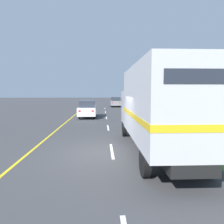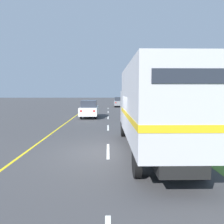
{
  "view_description": "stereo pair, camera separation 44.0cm",
  "coord_description": "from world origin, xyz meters",
  "px_view_note": "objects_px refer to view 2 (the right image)",
  "views": [
    {
      "loc": [
        -0.43,
        -9.55,
        2.68
      ],
      "look_at": [
        0.3,
        6.84,
        1.2
      ],
      "focal_mm": 35.0,
      "sensor_mm": 36.0,
      "label": 1
    },
    {
      "loc": [
        0.01,
        -9.56,
        2.68
      ],
      "look_at": [
        0.3,
        6.84,
        1.2
      ],
      "focal_mm": 35.0,
      "sensor_mm": 36.0,
      "label": 2
    }
  ],
  "objects_px": {
    "horse_trailer_truck": "(153,107)",
    "lead_car_white": "(89,109)",
    "lead_car_grey_ahead": "(119,102)",
    "roadside_tree_mid": "(197,83)",
    "highway_sign": "(203,107)"
  },
  "relations": [
    {
      "from": "horse_trailer_truck",
      "to": "lead_car_white",
      "type": "bearing_deg",
      "value": 105.7
    },
    {
      "from": "lead_car_grey_ahead",
      "to": "roadside_tree_mid",
      "type": "height_order",
      "value": "roadside_tree_mid"
    },
    {
      "from": "horse_trailer_truck",
      "to": "highway_sign",
      "type": "bearing_deg",
      "value": 46.47
    },
    {
      "from": "highway_sign",
      "to": "roadside_tree_mid",
      "type": "bearing_deg",
      "value": 69.55
    },
    {
      "from": "lead_car_white",
      "to": "roadside_tree_mid",
      "type": "bearing_deg",
      "value": 8.15
    },
    {
      "from": "roadside_tree_mid",
      "to": "horse_trailer_truck",
      "type": "bearing_deg",
      "value": -117.87
    },
    {
      "from": "lead_car_white",
      "to": "lead_car_grey_ahead",
      "type": "relative_size",
      "value": 1.04
    },
    {
      "from": "lead_car_white",
      "to": "lead_car_grey_ahead",
      "type": "bearing_deg",
      "value": 76.94
    },
    {
      "from": "highway_sign",
      "to": "horse_trailer_truck",
      "type": "bearing_deg",
      "value": -133.53
    },
    {
      "from": "lead_car_grey_ahead",
      "to": "highway_sign",
      "type": "xyz_separation_m",
      "value": [
        3.97,
        -26.87,
        0.88
      ]
    },
    {
      "from": "lead_car_white",
      "to": "highway_sign",
      "type": "height_order",
      "value": "highway_sign"
    },
    {
      "from": "horse_trailer_truck",
      "to": "highway_sign",
      "type": "xyz_separation_m",
      "value": [
        4.03,
        4.24,
        -0.26
      ]
    },
    {
      "from": "horse_trailer_truck",
      "to": "lead_car_grey_ahead",
      "type": "bearing_deg",
      "value": 89.89
    },
    {
      "from": "lead_car_white",
      "to": "roadside_tree_mid",
      "type": "xyz_separation_m",
      "value": [
        12.22,
        1.75,
        2.8
      ]
    },
    {
      "from": "highway_sign",
      "to": "lead_car_grey_ahead",
      "type": "bearing_deg",
      "value": 98.4
    }
  ]
}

